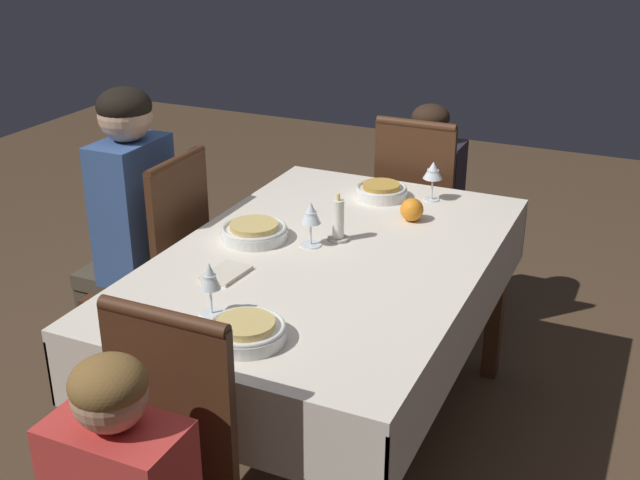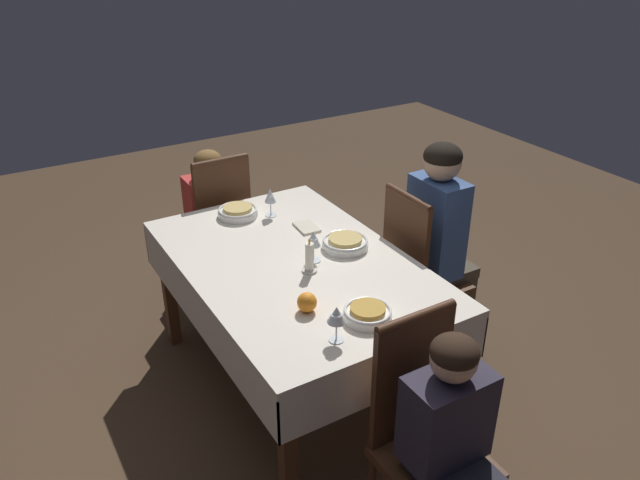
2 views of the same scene
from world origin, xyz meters
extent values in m
plane|color=#4C3826|center=(0.00, 0.00, 0.00)|extent=(8.00, 8.00, 0.00)
cube|color=silver|center=(0.00, 0.00, 0.74)|extent=(1.53, 0.98, 0.04)
cube|color=silver|center=(0.00, 0.49, 0.62)|extent=(1.53, 0.01, 0.20)
cube|color=silver|center=(0.00, -0.49, 0.62)|extent=(1.53, 0.01, 0.20)
cube|color=silver|center=(0.76, 0.00, 0.62)|extent=(0.01, 0.98, 0.20)
cube|color=silver|center=(-0.76, 0.00, 0.62)|extent=(0.01, 0.98, 0.20)
cube|color=#4C2D19|center=(-0.70, 0.42, 0.36)|extent=(0.06, 0.06, 0.72)
cube|color=#4C2D19|center=(0.70, -0.42, 0.36)|extent=(0.06, 0.06, 0.72)
cube|color=#4C2D19|center=(-0.70, -0.42, 0.36)|extent=(0.06, 0.06, 0.72)
cube|color=#472816|center=(-0.06, -0.77, 0.41)|extent=(0.37, 0.37, 0.04)
cube|color=#472816|center=(-0.06, -0.60, 0.70)|extent=(0.34, 0.03, 0.53)
cylinder|color=#472816|center=(-0.06, -0.60, 0.97)|extent=(0.33, 0.04, 0.04)
cylinder|color=#472816|center=(-0.22, -0.93, 0.20)|extent=(0.03, 0.03, 0.39)
cylinder|color=#472816|center=(0.10, -0.93, 0.20)|extent=(0.03, 0.03, 0.39)
cylinder|color=#472816|center=(-0.22, -0.62, 0.20)|extent=(0.03, 0.03, 0.39)
cylinder|color=#472816|center=(0.10, -0.62, 0.20)|extent=(0.03, 0.03, 0.39)
cube|color=#472816|center=(-1.05, 0.00, 0.41)|extent=(0.37, 0.37, 0.04)
cube|color=#472816|center=(-0.88, 0.00, 0.70)|extent=(0.03, 0.34, 0.53)
cylinder|color=#472816|center=(-0.88, 0.00, 0.97)|extent=(0.04, 0.33, 0.04)
cylinder|color=#472816|center=(-1.21, 0.16, 0.20)|extent=(0.03, 0.03, 0.39)
cylinder|color=#472816|center=(-1.21, -0.16, 0.20)|extent=(0.03, 0.03, 0.39)
cylinder|color=#472816|center=(-0.89, 0.16, 0.20)|extent=(0.03, 0.03, 0.39)
cylinder|color=#472816|center=(-0.89, -0.16, 0.20)|extent=(0.03, 0.03, 0.39)
cube|color=#472816|center=(0.88, -0.01, 0.70)|extent=(0.03, 0.34, 0.53)
cylinder|color=#472816|center=(0.88, -0.01, 0.97)|extent=(0.04, 0.33, 0.04)
cube|color=#4C4233|center=(-0.06, -0.97, 0.22)|extent=(0.22, 0.14, 0.43)
cube|color=#4C4233|center=(-0.06, -0.89, 0.46)|extent=(0.24, 0.31, 0.06)
cube|color=#38568E|center=(-0.06, -0.80, 0.76)|extent=(0.30, 0.18, 0.53)
sphere|color=#D6A884|center=(-0.06, -0.80, 1.11)|extent=(0.19, 0.19, 0.19)
ellipsoid|color=black|center=(-0.06, -0.80, 1.14)|extent=(0.19, 0.19, 0.13)
cube|color=#282833|center=(-1.25, 0.00, 0.22)|extent=(0.14, 0.22, 0.43)
cube|color=#282833|center=(-1.16, 0.00, 0.46)|extent=(0.31, 0.24, 0.06)
cube|color=#282333|center=(-1.08, 0.00, 0.67)|extent=(0.18, 0.30, 0.35)
sphere|color=#D6A884|center=(-1.08, 0.00, 0.92)|extent=(0.16, 0.16, 0.16)
ellipsoid|color=black|center=(-1.08, 0.00, 0.95)|extent=(0.16, 0.16, 0.11)
sphere|color=tan|center=(1.08, -0.01, 0.88)|extent=(0.16, 0.16, 0.16)
ellipsoid|color=brown|center=(1.08, -0.01, 0.91)|extent=(0.16, 0.16, 0.11)
cylinder|color=white|center=(-0.01, -0.27, 0.77)|extent=(0.23, 0.23, 0.04)
torus|color=white|center=(-0.01, -0.27, 0.79)|extent=(0.22, 0.22, 0.01)
cylinder|color=tan|center=(-0.01, -0.27, 0.80)|extent=(0.16, 0.16, 0.02)
cylinder|color=white|center=(-0.04, -0.08, 0.76)|extent=(0.07, 0.07, 0.00)
cylinder|color=white|center=(-0.04, -0.08, 0.80)|extent=(0.01, 0.01, 0.08)
cone|color=white|center=(-0.04, -0.08, 0.87)|extent=(0.07, 0.07, 0.07)
cylinder|color=white|center=(-0.04, -0.08, 0.86)|extent=(0.04, 0.04, 0.03)
cylinder|color=white|center=(-0.56, -0.02, 0.77)|extent=(0.20, 0.20, 0.04)
torus|color=white|center=(-0.56, -0.02, 0.79)|extent=(0.19, 0.19, 0.01)
cylinder|color=gold|center=(-0.56, -0.02, 0.80)|extent=(0.14, 0.14, 0.02)
cylinder|color=white|center=(-0.61, 0.16, 0.76)|extent=(0.06, 0.06, 0.00)
cylinder|color=white|center=(-0.61, 0.16, 0.80)|extent=(0.01, 0.01, 0.08)
cone|color=white|center=(-0.61, 0.16, 0.87)|extent=(0.07, 0.07, 0.07)
cylinder|color=white|center=(-0.61, 0.16, 0.86)|extent=(0.04, 0.04, 0.03)
cylinder|color=white|center=(0.58, 0.03, 0.77)|extent=(0.21, 0.21, 0.04)
torus|color=white|center=(0.58, 0.03, 0.79)|extent=(0.21, 0.21, 0.01)
cylinder|color=tan|center=(0.58, 0.03, 0.80)|extent=(0.15, 0.15, 0.02)
cylinder|color=white|center=(0.50, -0.13, 0.76)|extent=(0.06, 0.06, 0.00)
cylinder|color=white|center=(0.50, -0.13, 0.80)|extent=(0.01, 0.01, 0.08)
cone|color=white|center=(0.50, -0.13, 0.87)|extent=(0.06, 0.06, 0.08)
cylinder|color=white|center=(0.50, -0.13, 0.86)|extent=(0.04, 0.04, 0.03)
cylinder|color=beige|center=(-0.11, -0.01, 0.76)|extent=(0.07, 0.07, 0.01)
cylinder|color=white|center=(-0.11, -0.01, 0.83)|extent=(0.04, 0.04, 0.13)
ellipsoid|color=#F9C64C|center=(-0.11, -0.01, 0.91)|extent=(0.01, 0.01, 0.03)
sphere|color=orange|center=(-0.38, 0.16, 0.80)|extent=(0.08, 0.08, 0.08)
cube|color=beige|center=(0.27, -0.22, 0.76)|extent=(0.16, 0.11, 0.01)
camera|label=1|loc=(2.14, 0.95, 1.82)|focal=45.00mm
camera|label=2|loc=(-2.23, 1.20, 2.21)|focal=35.00mm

